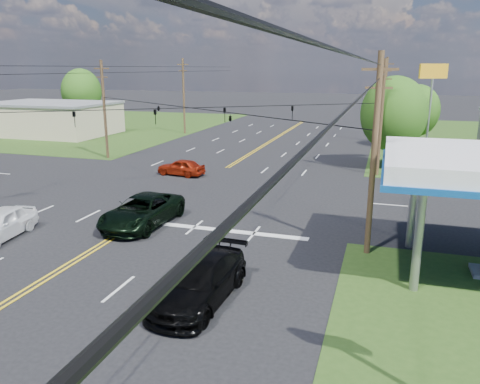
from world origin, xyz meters
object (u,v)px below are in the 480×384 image
(suv_black, at_px, (200,281))
(pickup_white, at_px, (0,224))
(pole_right_far, at_px, (384,99))
(pickup_dkgreen, at_px, (142,211))
(tree_right_b, at_px, (416,111))
(pole_se, at_px, (374,154))
(retail_nw, at_px, (51,119))
(tree_far_l, at_px, (81,92))
(pole_ne, at_px, (381,116))
(pole_nw, at_px, (104,109))
(pole_left_far, at_px, (184,95))
(tree_right_a, at_px, (394,114))

(suv_black, relative_size, pickup_white, 1.21)
(pole_right_far, xyz_separation_m, pickup_white, (-18.65, -40.64, -4.37))
(pickup_dkgreen, height_order, suv_black, pickup_dkgreen)
(pole_right_far, relative_size, tree_right_b, 1.41)
(pickup_dkgreen, bearing_deg, pole_se, -0.35)
(retail_nw, bearing_deg, tree_far_l, 101.31)
(retail_nw, height_order, pole_right_far, pole_right_far)
(pole_right_far, bearing_deg, suv_black, -97.73)
(pole_ne, xyz_separation_m, pickup_dkgreen, (-12.50, -17.50, -4.06))
(pole_nw, xyz_separation_m, pole_ne, (26.00, 0.00, 0.00))
(retail_nw, height_order, pole_nw, pole_nw)
(pole_se, distance_m, suv_black, 9.99)
(pole_ne, height_order, tree_right_b, pole_ne)
(pole_se, relative_size, tree_far_l, 1.09)
(pole_nw, xyz_separation_m, tree_right_b, (29.50, 15.00, -0.70))
(pole_ne, xyz_separation_m, pole_left_far, (-26.00, 19.00, 0.25))
(pole_ne, relative_size, pickup_dkgreen, 1.55)
(pole_se, xyz_separation_m, pole_left_far, (-26.00, 37.00, 0.25))
(pole_right_far, distance_m, pickup_dkgreen, 38.82)
(tree_right_a, bearing_deg, pole_right_far, 93.58)
(pole_right_far, bearing_deg, pickup_dkgreen, -108.90)
(tree_right_b, bearing_deg, pole_right_far, 131.19)
(retail_nw, relative_size, tree_far_l, 1.83)
(suv_black, bearing_deg, retail_nw, 137.54)
(tree_right_b, bearing_deg, pole_left_far, 172.28)
(tree_far_l, bearing_deg, pole_nw, -50.44)
(pole_left_far, xyz_separation_m, pole_right_far, (26.00, 0.00, 0.00))
(pole_se, relative_size, suv_black, 1.67)
(tree_far_l, relative_size, pickup_white, 1.86)
(tree_right_a, xyz_separation_m, suv_black, (-6.96, -27.89, -4.04))
(tree_right_a, bearing_deg, pole_ne, -108.43)
(pole_ne, height_order, pole_right_far, pole_right_far)
(retail_nw, bearing_deg, pickup_dkgreen, -45.00)
(tree_right_b, distance_m, pickup_dkgreen, 36.38)
(pole_se, distance_m, pole_nw, 31.62)
(pole_nw, bearing_deg, pole_left_far, 90.00)
(retail_nw, relative_size, tree_right_a, 1.96)
(pole_left_far, distance_m, tree_far_l, 19.42)
(pole_left_far, bearing_deg, pole_nw, -90.00)
(pole_se, bearing_deg, tree_right_b, 83.95)
(tree_right_b, relative_size, pickup_white, 1.51)
(retail_nw, bearing_deg, pickup_white, -54.90)
(tree_far_l, bearing_deg, pole_se, -42.34)
(suv_black, bearing_deg, pole_right_far, 85.46)
(tree_right_b, bearing_deg, pole_se, -96.05)
(pole_left_far, height_order, suv_black, pole_left_far)
(suv_black, height_order, pickup_white, suv_black)
(tree_far_l, relative_size, suv_black, 1.53)
(pole_right_far, distance_m, tree_right_b, 5.40)
(tree_right_a, height_order, tree_right_b, tree_right_a)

